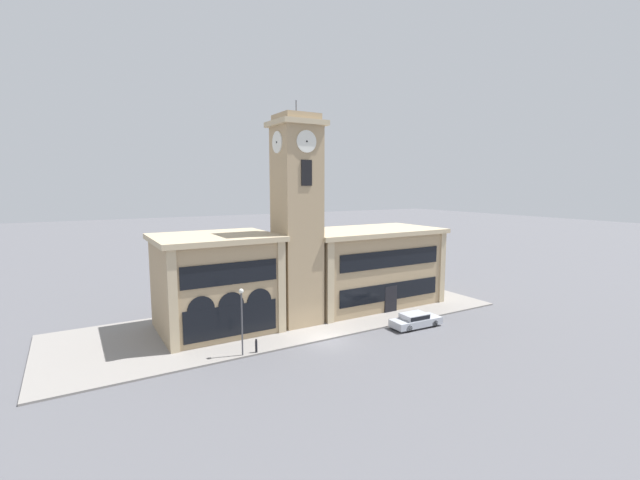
{
  "coord_description": "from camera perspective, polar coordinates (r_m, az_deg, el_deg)",
  "views": [
    {
      "loc": [
        -17.83,
        -29.17,
        12.82
      ],
      "look_at": [
        1.36,
        3.36,
        7.99
      ],
      "focal_mm": 24.0,
      "sensor_mm": 36.0,
      "label": 1
    }
  ],
  "objects": [
    {
      "name": "ground_plane",
      "position": [
        36.51,
        0.86,
        -13.27
      ],
      "size": [
        300.0,
        300.0,
        0.0
      ],
      "primitive_type": "plane",
      "color": "#56565B"
    },
    {
      "name": "sidewalk_kerb",
      "position": [
        42.05,
        -4.0,
        -10.37
      ],
      "size": [
        42.21,
        13.45,
        0.15
      ],
      "color": "gray",
      "rests_on": "ground_plane"
    },
    {
      "name": "clock_tower",
      "position": [
        38.83,
        -3.1,
        2.49
      ],
      "size": [
        4.34,
        4.34,
        20.23
      ],
      "color": "tan",
      "rests_on": "ground_plane"
    },
    {
      "name": "town_hall_left_wing",
      "position": [
        39.05,
        -13.71,
        -5.53
      ],
      "size": [
        10.4,
        8.79,
        8.54
      ],
      "color": "tan",
      "rests_on": "ground_plane"
    },
    {
      "name": "town_hall_right_wing",
      "position": [
        46.52,
        6.26,
        -3.53
      ],
      "size": [
        15.68,
        8.79,
        8.19
      ],
      "color": "tan",
      "rests_on": "ground_plane"
    },
    {
      "name": "parked_car_near",
      "position": [
        40.46,
        12.59,
        -10.34
      ],
      "size": [
        4.89,
        2.04,
        1.3
      ],
      "rotation": [
        0.0,
        0.0,
        -0.04
      ],
      "color": "#B2B7C1",
      "rests_on": "ground_plane"
    },
    {
      "name": "street_lamp",
      "position": [
        32.67,
        -10.4,
        -9.3
      ],
      "size": [
        0.36,
        0.36,
        5.11
      ],
      "color": "#4C4C51",
      "rests_on": "sidewalk_kerb"
    },
    {
      "name": "bollard",
      "position": [
        33.95,
        -8.5,
        -13.77
      ],
      "size": [
        0.18,
        0.18,
        1.06
      ],
      "color": "black",
      "rests_on": "sidewalk_kerb"
    }
  ]
}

